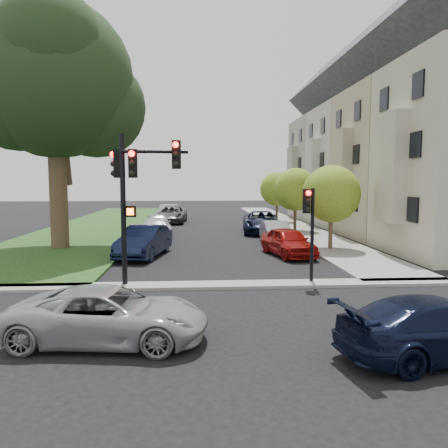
{
  "coord_description": "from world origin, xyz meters",
  "views": [
    {
      "loc": [
        -1.22,
        -13.58,
        3.86
      ],
      "look_at": [
        0.0,
        5.0,
        2.0
      ],
      "focal_mm": 35.0,
      "sensor_mm": 36.0,
      "label": 1
    }
  ],
  "objects": [
    {
      "name": "grass_strip",
      "position": [
        -9.0,
        24.0,
        0.06
      ],
      "size": [
        8.0,
        44.0,
        0.12
      ],
      "primitive_type": "cube",
      "color": "black",
      "rests_on": "ground"
    },
    {
      "name": "sidewalk_cross",
      "position": [
        0.0,
        2.0,
        0.06
      ],
      "size": [
        60.0,
        1.0,
        0.12
      ],
      "primitive_type": "cube",
      "color": "slate",
      "rests_on": "ground"
    },
    {
      "name": "car_parked_2",
      "position": [
        3.65,
        18.19,
        0.8
      ],
      "size": [
        3.2,
        6.0,
        1.6
      ],
      "primitive_type": "imported",
      "rotation": [
        0.0,
        0.0,
        -0.1
      ],
      "color": "black",
      "rests_on": "ground"
    },
    {
      "name": "small_tree_c",
      "position": [
        6.2,
        25.81,
        3.09
      ],
      "size": [
        3.1,
        3.1,
        4.64
      ],
      "color": "#442D22",
      "rests_on": "ground"
    },
    {
      "name": "car_parked_5",
      "position": [
        -3.83,
        8.49,
        0.8
      ],
      "size": [
        2.6,
        5.07,
        1.59
      ],
      "primitive_type": "imported",
      "rotation": [
        0.0,
        0.0,
        -0.2
      ],
      "color": "black",
      "rests_on": "ground"
    },
    {
      "name": "car_parked_8",
      "position": [
        -3.41,
        26.35,
        0.76
      ],
      "size": [
        2.84,
        5.62,
        1.52
      ],
      "primitive_type": "imported",
      "rotation": [
        0.0,
        0.0,
        -0.06
      ],
      "color": "#3F4247",
      "rests_on": "ground"
    },
    {
      "name": "house_b",
      "position": [
        12.45,
        15.5,
        6.93
      ],
      "size": [
        7.7,
        7.55,
        15.97
      ],
      "color": "gray",
      "rests_on": "ground"
    },
    {
      "name": "house_c",
      "position": [
        12.45,
        23.0,
        6.93
      ],
      "size": [
        7.7,
        7.55,
        15.97
      ],
      "color": "silver",
      "rests_on": "ground"
    },
    {
      "name": "eucalyptus",
      "position": [
        -8.87,
        11.24,
        9.29
      ],
      "size": [
        9.6,
        8.71,
        13.6
      ],
      "color": "#442D22",
      "rests_on": "ground"
    },
    {
      "name": "car_cross_near",
      "position": [
        -3.3,
        -3.26,
        0.66
      ],
      "size": [
        4.95,
        2.7,
        1.32
      ],
      "primitive_type": "imported",
      "rotation": [
        0.0,
        0.0,
        1.46
      ],
      "color": "#999BA0",
      "rests_on": "ground"
    },
    {
      "name": "car_parked_7",
      "position": [
        -3.94,
        17.8,
        0.76
      ],
      "size": [
        2.51,
        4.7,
        1.52
      ],
      "primitive_type": "imported",
      "rotation": [
        0.0,
        0.0,
        0.17
      ],
      "color": "#999BA0",
      "rests_on": "ground"
    },
    {
      "name": "car_parked_1",
      "position": [
        3.68,
        12.59,
        0.69
      ],
      "size": [
        1.46,
        4.18,
        1.38
      ],
      "primitive_type": "imported",
      "rotation": [
        0.0,
        0.0,
        0.0
      ],
      "color": "#999BA0",
      "rests_on": "ground"
    },
    {
      "name": "small_tree_a",
      "position": [
        6.2,
        9.84,
        3.13
      ],
      "size": [
        3.13,
        3.13,
        4.7
      ],
      "color": "#442D22",
      "rests_on": "ground"
    },
    {
      "name": "car_cross_far",
      "position": [
        4.06,
        -4.69,
        0.67
      ],
      "size": [
        4.86,
        2.67,
        1.33
      ],
      "primitive_type": "imported",
      "rotation": [
        0.0,
        0.0,
        1.75
      ],
      "color": "black",
      "rests_on": "ground"
    },
    {
      "name": "car_parked_0",
      "position": [
        3.51,
        8.26,
        0.73
      ],
      "size": [
        2.55,
        4.54,
        1.46
      ],
      "primitive_type": "imported",
      "rotation": [
        0.0,
        0.0,
        0.2
      ],
      "color": "maroon",
      "rests_on": "ground"
    },
    {
      "name": "small_tree_b",
      "position": [
        6.2,
        18.45,
        3.19
      ],
      "size": [
        3.19,
        3.19,
        4.79
      ],
      "color": "#442D22",
      "rests_on": "ground"
    },
    {
      "name": "traffic_signal_main",
      "position": [
        -3.37,
        2.24,
        3.81
      ],
      "size": [
        2.7,
        0.7,
        5.52
      ],
      "color": "black",
      "rests_on": "ground"
    },
    {
      "name": "traffic_signal_secondary",
      "position": [
        2.97,
        2.19,
        2.5
      ],
      "size": [
        0.48,
        0.39,
        3.58
      ],
      "color": "black",
      "rests_on": "ground"
    },
    {
      "name": "car_parked_6",
      "position": [
        -3.75,
        13.65,
        0.71
      ],
      "size": [
        2.03,
        4.9,
        1.42
      ],
      "primitive_type": "imported",
      "rotation": [
        0.0,
        0.0,
        0.01
      ],
      "color": "silver",
      "rests_on": "ground"
    },
    {
      "name": "ground",
      "position": [
        0.0,
        0.0,
        0.0
      ],
      "size": [
        140.0,
        140.0,
        0.0
      ],
      "primitive_type": "plane",
      "color": "black",
      "rests_on": "ground"
    },
    {
      "name": "house_d",
      "position": [
        12.45,
        30.5,
        6.93
      ],
      "size": [
        7.7,
        7.55,
        15.97
      ],
      "color": "#ACA393",
      "rests_on": "ground"
    },
    {
      "name": "car_parked_9",
      "position": [
        -3.85,
        29.45,
        0.76
      ],
      "size": [
        2.31,
        4.78,
        1.51
      ],
      "primitive_type": "imported",
      "rotation": [
        0.0,
        0.0,
        -0.16
      ],
      "color": "#999BA0",
      "rests_on": "ground"
    },
    {
      "name": "sidewalk_right",
      "position": [
        6.75,
        24.0,
        0.06
      ],
      "size": [
        3.5,
        44.0,
        0.12
      ],
      "primitive_type": "cube",
      "color": "slate",
      "rests_on": "ground"
    }
  ]
}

